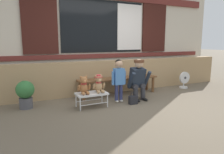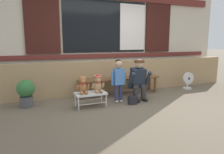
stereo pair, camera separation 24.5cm
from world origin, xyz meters
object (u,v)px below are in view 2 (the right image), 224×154
(child_standing, at_px, (119,76))
(teddy_bear_plain, at_px, (83,85))
(teddy_bear_with_hat, at_px, (98,84))
(adult_crouching, at_px, (138,79))
(handbag_on_ground, at_px, (133,100))
(small_display_bench, at_px, (91,94))
(potted_plant, at_px, (26,92))
(wooden_bench_long, at_px, (120,80))
(floor_fan, at_px, (188,81))

(child_standing, bearing_deg, teddy_bear_plain, -173.67)
(teddy_bear_with_hat, height_order, adult_crouching, adult_crouching)
(teddy_bear_plain, distance_m, handbag_on_ground, 1.12)
(small_display_bench, bearing_deg, child_standing, 7.94)
(small_display_bench, bearing_deg, potted_plant, 158.39)
(teddy_bear_with_hat, bearing_deg, small_display_bench, -179.23)
(wooden_bench_long, height_order, handbag_on_ground, wooden_bench_long)
(wooden_bench_long, xyz_separation_m, child_standing, (-0.29, -0.58, 0.22))
(floor_fan, bearing_deg, potted_plant, -179.53)
(teddy_bear_with_hat, bearing_deg, wooden_bench_long, 39.76)
(small_display_bench, xyz_separation_m, teddy_bear_plain, (-0.16, 0.00, 0.20))
(adult_crouching, bearing_deg, handbag_on_ground, -136.28)
(small_display_bench, xyz_separation_m, adult_crouching, (1.17, 0.09, 0.21))
(wooden_bench_long, relative_size, child_standing, 2.19)
(teddy_bear_plain, bearing_deg, handbag_on_ground, -10.43)
(teddy_bear_with_hat, bearing_deg, child_standing, 10.13)
(wooden_bench_long, relative_size, teddy_bear_plain, 5.78)
(child_standing, bearing_deg, wooden_bench_long, 63.22)
(teddy_bear_plain, bearing_deg, small_display_bench, -0.51)
(teddy_bear_with_hat, xyz_separation_m, potted_plant, (-1.40, 0.49, -0.15))
(wooden_bench_long, bearing_deg, teddy_bear_with_hat, -140.24)
(wooden_bench_long, relative_size, small_display_bench, 3.28)
(floor_fan, bearing_deg, teddy_bear_with_hat, -169.72)
(small_display_bench, height_order, floor_fan, floor_fan)
(wooden_bench_long, distance_m, floor_fan, 2.09)
(adult_crouching, height_order, potted_plant, adult_crouching)
(teddy_bear_plain, xyz_separation_m, potted_plant, (-1.08, 0.49, -0.14))
(child_standing, height_order, adult_crouching, child_standing)
(small_display_bench, bearing_deg, adult_crouching, 4.27)
(wooden_bench_long, distance_m, handbag_on_ground, 0.91)
(small_display_bench, distance_m, teddy_bear_with_hat, 0.26)
(teddy_bear_plain, xyz_separation_m, floor_fan, (3.20, 0.52, -0.23))
(child_standing, relative_size, handbag_on_ground, 3.52)
(teddy_bear_with_hat, height_order, potted_plant, teddy_bear_with_hat)
(wooden_bench_long, distance_m, teddy_bear_plain, 1.31)
(small_display_bench, relative_size, teddy_bear_plain, 1.76)
(small_display_bench, relative_size, child_standing, 0.67)
(child_standing, relative_size, potted_plant, 1.68)
(wooden_bench_long, xyz_separation_m, floor_fan, (2.08, -0.15, -0.13))
(potted_plant, bearing_deg, handbag_on_ground, -17.80)
(potted_plant, bearing_deg, floor_fan, 0.47)
(floor_fan, bearing_deg, wooden_bench_long, 175.94)
(teddy_bear_plain, xyz_separation_m, adult_crouching, (1.33, 0.09, 0.02))
(handbag_on_ground, bearing_deg, child_standing, 126.21)
(small_display_bench, xyz_separation_m, child_standing, (0.67, 0.09, 0.33))
(small_display_bench, height_order, adult_crouching, adult_crouching)
(handbag_on_ground, distance_m, floor_fan, 2.28)
(child_standing, distance_m, potted_plant, 1.97)
(floor_fan, bearing_deg, child_standing, -169.68)
(small_display_bench, distance_m, floor_fan, 3.09)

